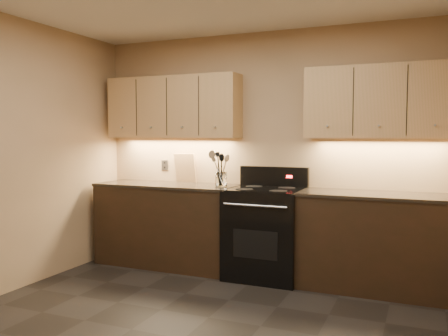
% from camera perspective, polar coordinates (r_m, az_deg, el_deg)
% --- Properties ---
extents(wall_back, '(4.00, 0.04, 2.60)m').
position_cam_1_polar(wall_back, '(5.21, 5.34, 1.97)').
color(wall_back, tan).
rests_on(wall_back, ground).
extents(counter_left, '(1.62, 0.62, 0.93)m').
position_cam_1_polar(counter_left, '(5.48, -6.81, -6.74)').
color(counter_left, black).
rests_on(counter_left, ground).
extents(counter_right, '(1.46, 0.62, 0.93)m').
position_cam_1_polar(counter_right, '(4.79, 17.86, -8.46)').
color(counter_right, black).
rests_on(counter_right, ground).
extents(stove, '(0.76, 0.68, 1.14)m').
position_cam_1_polar(stove, '(4.99, 5.04, -7.64)').
color(stove, black).
rests_on(stove, ground).
extents(upper_cab_left, '(1.60, 0.30, 0.70)m').
position_cam_1_polar(upper_cab_left, '(5.52, -6.14, 7.26)').
color(upper_cab_left, tan).
rests_on(upper_cab_left, wall_back).
extents(upper_cab_right, '(1.44, 0.30, 0.70)m').
position_cam_1_polar(upper_cab_right, '(4.84, 18.36, 7.55)').
color(upper_cab_right, tan).
rests_on(upper_cab_right, wall_back).
extents(outlet_plate, '(0.08, 0.01, 0.12)m').
position_cam_1_polar(outlet_plate, '(5.75, -7.13, 0.34)').
color(outlet_plate, '#B2B5BA').
rests_on(outlet_plate, wall_back).
extents(utensil_crock, '(0.13, 0.13, 0.16)m').
position_cam_1_polar(utensil_crock, '(5.08, -0.33, -1.44)').
color(utensil_crock, white).
rests_on(utensil_crock, counter_left).
extents(cutting_board, '(0.27, 0.10, 0.34)m').
position_cam_1_polar(cutting_board, '(5.58, -4.69, 0.03)').
color(cutting_board, tan).
rests_on(cutting_board, counter_left).
extents(wooden_spoon, '(0.13, 0.13, 0.34)m').
position_cam_1_polar(wooden_spoon, '(5.06, -0.57, -0.21)').
color(wooden_spoon, tan).
rests_on(wooden_spoon, utensil_crock).
extents(black_spoon, '(0.09, 0.12, 0.34)m').
position_cam_1_polar(black_spoon, '(5.07, -0.34, -0.17)').
color(black_spoon, black).
rests_on(black_spoon, utensil_crock).
extents(black_turner, '(0.17, 0.18, 0.39)m').
position_cam_1_polar(black_turner, '(5.05, -0.44, 0.02)').
color(black_turner, black).
rests_on(black_turner, utensil_crock).
extents(steel_spatula, '(0.23, 0.10, 0.35)m').
position_cam_1_polar(steel_spatula, '(5.06, 0.04, -0.15)').
color(steel_spatula, silver).
rests_on(steel_spatula, utensil_crock).
extents(steel_skimmer, '(0.26, 0.17, 0.40)m').
position_cam_1_polar(steel_skimmer, '(5.03, -0.13, 0.10)').
color(steel_skimmer, silver).
rests_on(steel_skimmer, utensil_crock).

